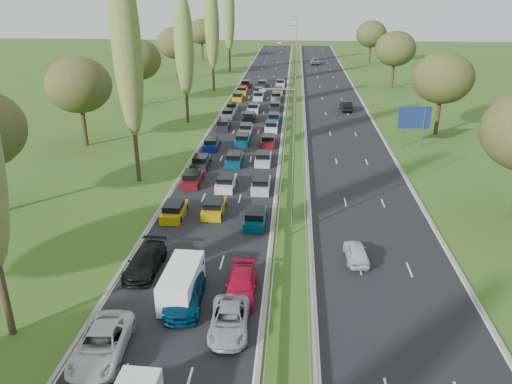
# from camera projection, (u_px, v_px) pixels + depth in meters

# --- Properties ---
(ground) EXTENTS (260.00, 260.00, 0.00)m
(ground) POSITION_uv_depth(u_px,v_px,m) (294.00, 122.00, 74.97)
(ground) COLOR #3A571B
(ground) RESTS_ON ground
(near_carriageway) EXTENTS (10.50, 215.00, 0.04)m
(near_carriageway) POSITION_uv_depth(u_px,v_px,m) (251.00, 118.00, 77.77)
(near_carriageway) COLOR black
(near_carriageway) RESTS_ON ground
(far_carriageway) EXTENTS (10.50, 215.00, 0.04)m
(far_carriageway) POSITION_uv_depth(u_px,v_px,m) (338.00, 119.00, 76.79)
(far_carriageway) COLOR black
(far_carriageway) RESTS_ON ground
(central_reservation) EXTENTS (2.36, 215.00, 0.32)m
(central_reservation) POSITION_uv_depth(u_px,v_px,m) (295.00, 115.00, 77.07)
(central_reservation) COLOR gray
(central_reservation) RESTS_ON ground
(lamp_columns) EXTENTS (0.18, 140.18, 12.00)m
(lamp_columns) POSITION_uv_depth(u_px,v_px,m) (295.00, 85.00, 70.86)
(lamp_columns) COLOR gray
(lamp_columns) RESTS_ON ground
(poplar_row) EXTENTS (2.80, 127.80, 22.44)m
(poplar_row) POSITION_uv_depth(u_px,v_px,m) (165.00, 44.00, 60.53)
(poplar_row) COLOR #2D2116
(poplar_row) RESTS_ON ground
(woodland_left) EXTENTS (8.00, 166.00, 11.10)m
(woodland_left) POSITION_uv_depth(u_px,v_px,m) (67.00, 90.00, 57.95)
(woodland_left) COLOR #2D2116
(woodland_left) RESTS_ON ground
(woodland_right) EXTENTS (8.00, 153.00, 11.10)m
(woodland_right) POSITION_uv_depth(u_px,v_px,m) (462.00, 90.00, 58.35)
(woodland_right) COLOR #2D2116
(woodland_right) RESTS_ON ground
(traffic_queue_fill) EXTENTS (9.01, 69.65, 0.80)m
(traffic_queue_fill) POSITION_uv_depth(u_px,v_px,m) (248.00, 123.00, 73.07)
(traffic_queue_fill) COLOR #BF990C
(traffic_queue_fill) RESTS_ON ground
(near_car_2) EXTENTS (2.99, 5.78, 1.56)m
(near_car_2) POSITION_uv_depth(u_px,v_px,m) (101.00, 344.00, 26.92)
(near_car_2) COLOR silver
(near_car_2) RESTS_ON near_carriageway
(near_car_3) EXTENTS (2.29, 5.26, 1.51)m
(near_car_3) POSITION_uv_depth(u_px,v_px,m) (145.00, 261.00, 35.17)
(near_car_3) COLOR black
(near_car_3) RESTS_ON near_carriageway
(near_car_7) EXTENTS (2.64, 5.69, 1.61)m
(near_car_7) POSITION_uv_depth(u_px,v_px,m) (185.00, 293.00, 31.47)
(near_car_7) COLOR #042D4A
(near_car_7) RESTS_ON near_carriageway
(near_car_10) EXTENTS (2.47, 4.94, 1.34)m
(near_car_10) POSITION_uv_depth(u_px,v_px,m) (229.00, 320.00, 29.07)
(near_car_10) COLOR #9DA0A6
(near_car_10) RESTS_ON near_carriageway
(near_car_11) EXTENTS (2.02, 4.88, 1.41)m
(near_car_11) POSITION_uv_depth(u_px,v_px,m) (241.00, 285.00, 32.46)
(near_car_11) COLOR #B20A2B
(near_car_11) RESTS_ON near_carriageway
(far_car_0) EXTENTS (1.74, 3.89, 1.30)m
(far_car_0) POSITION_uv_depth(u_px,v_px,m) (356.00, 252.00, 36.60)
(far_car_0) COLOR silver
(far_car_0) RESTS_ON far_carriageway
(far_car_1) EXTENTS (1.87, 4.72, 1.53)m
(far_car_1) POSITION_uv_depth(u_px,v_px,m) (346.00, 106.00, 82.00)
(far_car_1) COLOR black
(far_car_1) RESTS_ON far_carriageway
(far_car_2) EXTENTS (2.82, 5.75, 1.57)m
(far_car_2) POSITION_uv_depth(u_px,v_px,m) (315.00, 61.00, 132.85)
(far_car_2) COLOR slate
(far_car_2) RESTS_ON far_carriageway
(white_van_rear) EXTENTS (2.02, 5.15, 2.07)m
(white_van_rear) POSITION_uv_depth(u_px,v_px,m) (182.00, 281.00, 32.31)
(white_van_rear) COLOR white
(white_van_rear) RESTS_ON near_carriageway
(direction_sign) EXTENTS (4.00, 0.35, 5.20)m
(direction_sign) POSITION_uv_depth(u_px,v_px,m) (414.00, 119.00, 61.99)
(direction_sign) COLOR gray
(direction_sign) RESTS_ON ground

